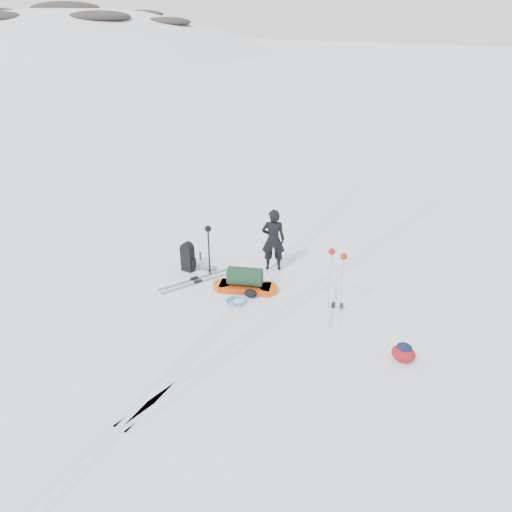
% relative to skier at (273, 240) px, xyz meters
% --- Properties ---
extents(ground, '(200.00, 200.00, 0.00)m').
position_rel_skier_xyz_m(ground, '(0.20, -1.33, -0.84)').
color(ground, white).
rests_on(ground, ground).
extents(ski_tracks, '(3.38, 17.97, 0.01)m').
position_rel_skier_xyz_m(ski_tracks, '(0.81, -0.45, -0.84)').
color(ski_tracks, silver).
rests_on(ski_tracks, ground).
extents(skier, '(0.73, 0.65, 1.68)m').
position_rel_skier_xyz_m(skier, '(0.00, 0.00, 0.00)').
color(skier, black).
rests_on(skier, ground).
extents(pulk_sled, '(1.66, 1.01, 0.62)m').
position_rel_skier_xyz_m(pulk_sled, '(-0.03, -1.34, -0.61)').
color(pulk_sled, '#CA3B0B').
rests_on(pulk_sled, ground).
extents(expedition_rucksack, '(0.82, 0.53, 0.80)m').
position_rel_skier_xyz_m(expedition_rucksack, '(-1.82, -1.18, -0.47)').
color(expedition_rucksack, black).
rests_on(expedition_rucksack, ground).
extents(ski_poles_black, '(0.18, 0.17, 1.38)m').
position_rel_skier_xyz_m(ski_poles_black, '(-1.25, -1.11, 0.28)').
color(ski_poles_black, black).
rests_on(ski_poles_black, ground).
extents(ski_poles_silver, '(0.47, 0.24, 1.51)m').
position_rel_skier_xyz_m(ski_poles_silver, '(2.18, -1.07, 0.42)').
color(ski_poles_silver, silver).
rests_on(ski_poles_silver, ground).
extents(touring_skis_grey, '(1.13, 1.92, 0.07)m').
position_rel_skier_xyz_m(touring_skis_grey, '(-1.34, -1.60, -0.83)').
color(touring_skis_grey, gray).
rests_on(touring_skis_grey, ground).
extents(touring_skis_white, '(0.81, 1.85, 0.07)m').
position_rel_skier_xyz_m(touring_skis_white, '(2.21, -0.90, -0.83)').
color(touring_skis_white, '#BBBDC1').
rests_on(touring_skis_white, ground).
extents(rope_coil, '(0.56, 0.56, 0.06)m').
position_rel_skier_xyz_m(rope_coil, '(0.09, -1.91, -0.81)').
color(rope_coil, '#5185C5').
rests_on(rope_coil, ground).
extents(small_daypack, '(0.53, 0.44, 0.41)m').
position_rel_skier_xyz_m(small_daypack, '(4.07, -2.09, -0.65)').
color(small_daypack, maroon).
rests_on(small_daypack, ground).
extents(thermos_pair, '(0.18, 0.26, 0.27)m').
position_rel_skier_xyz_m(thermos_pair, '(-2.01, -0.66, -0.72)').
color(thermos_pair, '#55575C').
rests_on(thermos_pair, ground).
extents(stuff_sack, '(0.38, 0.32, 0.20)m').
position_rel_skier_xyz_m(stuff_sack, '(0.25, -1.54, -0.74)').
color(stuff_sack, black).
rests_on(stuff_sack, ground).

